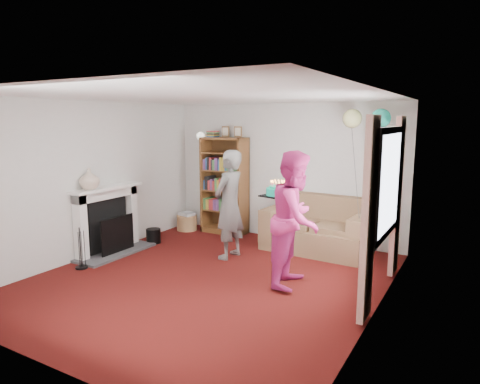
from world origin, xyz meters
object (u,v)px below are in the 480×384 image
Objects in this scene: sofa at (318,230)px; person_striped at (229,205)px; bookcase at (225,186)px; person_magenta at (296,219)px; birthday_cake at (278,192)px.

person_striped is at bearing -132.09° from sofa.
person_striped is at bearing -56.04° from bookcase.
person_magenta reaches higher than birthday_cake.
person_striped reaches higher than sofa.
person_magenta is at bearing -39.61° from bookcase.
person_magenta is at bearing -34.17° from birthday_cake.
bookcase is 2.91m from person_magenta.
bookcase is at bearing 44.84° from person_magenta.
sofa is at bearing 84.54° from birthday_cake.
bookcase is at bearing 176.55° from sofa.
person_striped is 1.06m from birthday_cake.
sofa is 4.35× the size of birthday_cake.
birthday_cake is at bearing -92.34° from sofa.
person_magenta is at bearing -78.10° from sofa.
birthday_cake is at bearing 50.28° from person_magenta.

